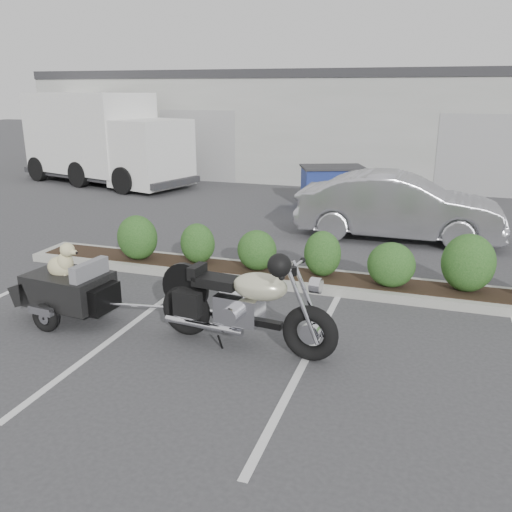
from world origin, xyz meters
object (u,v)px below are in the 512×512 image
(pet_trailer, at_px, (68,287))
(delivery_truck, at_px, (104,141))
(dumpster, at_px, (332,186))
(sedan, at_px, (399,207))
(motorcycle, at_px, (244,306))

(pet_trailer, distance_m, delivery_truck, 12.66)
(pet_trailer, relative_size, dumpster, 0.98)
(sedan, bearing_deg, motorcycle, 166.05)
(pet_trailer, bearing_deg, sedan, 61.87)
(pet_trailer, bearing_deg, delivery_truck, 126.82)
(motorcycle, relative_size, delivery_truck, 0.35)
(sedan, xyz_separation_m, dumpster, (-2.14, 3.13, -0.16))
(pet_trailer, relative_size, delivery_truck, 0.28)
(pet_trailer, relative_size, sedan, 0.45)
(sedan, xyz_separation_m, delivery_truck, (-10.74, 4.52, 0.79))
(pet_trailer, xyz_separation_m, dumpster, (2.15, 9.45, 0.08))
(dumpster, bearing_deg, motorcycle, -108.22)
(pet_trailer, bearing_deg, motorcycle, 5.45)
(sedan, distance_m, dumpster, 3.80)
(motorcycle, distance_m, sedan, 6.52)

